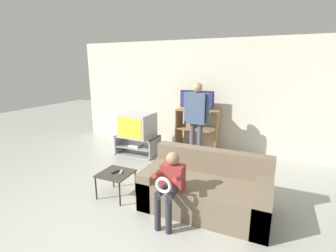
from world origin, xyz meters
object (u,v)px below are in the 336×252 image
object	(u,v)px
media_shelf	(198,130)
television_flat	(197,101)
person_seated_child	(170,182)
couch	(206,190)
tv_stand	(138,145)
snack_table	(116,175)
remote_control_black	(115,172)
television_main	(137,125)
person_standing_adult	(197,115)
remote_control_white	(121,172)

from	to	relation	value
media_shelf	television_flat	bearing A→B (deg)	-134.25
person_seated_child	couch	bearing A→B (deg)	56.44
tv_stand	media_shelf	xyz separation A→B (m)	(1.21, 0.74, 0.31)
tv_stand	snack_table	xyz separation A→B (m)	(0.67, -1.77, 0.14)
tv_stand	snack_table	world-z (taller)	tv_stand
snack_table	remote_control_black	world-z (taller)	remote_control_black
tv_stand	television_main	size ratio (longest dim) A/B	1.37
television_flat	media_shelf	bearing A→B (deg)	45.75
television_flat	person_standing_adult	world-z (taller)	person_standing_adult
snack_table	person_standing_adult	world-z (taller)	person_standing_adult
television_main	person_seated_child	world-z (taller)	television_main
television_main	remote_control_black	distance (m)	1.91
media_shelf	television_flat	distance (m)	0.71
tv_stand	couch	size ratio (longest dim) A/B	0.54
tv_stand	media_shelf	distance (m)	1.45
remote_control_white	person_seated_child	size ratio (longest dim) A/B	0.15
tv_stand	person_standing_adult	bearing A→B (deg)	3.73
media_shelf	remote_control_black	distance (m)	2.57
television_flat	remote_control_black	distance (m)	2.66
television_main	remote_control_white	xyz separation A→B (m)	(0.74, -1.74, -0.30)
tv_stand	person_standing_adult	xyz separation A→B (m)	(1.38, 0.09, 0.81)
television_main	snack_table	world-z (taller)	television_main
television_main	person_standing_adult	world-z (taller)	person_standing_adult
remote_control_black	person_standing_adult	world-z (taller)	person_standing_adult
media_shelf	snack_table	distance (m)	2.58
person_standing_adult	person_seated_child	xyz separation A→B (m)	(0.33, -2.12, -0.46)
television_main	remote_control_black	size ratio (longest dim) A/B	4.75
television_flat	person_seated_child	distance (m)	2.87
television_main	television_flat	size ratio (longest dim) A/B	0.86
tv_stand	snack_table	size ratio (longest dim) A/B	1.94
remote_control_black	media_shelf	bearing A→B (deg)	90.50
television_main	television_flat	distance (m)	1.47
television_main	remote_control_black	xyz separation A→B (m)	(0.65, -1.77, -0.30)
couch	person_seated_child	world-z (taller)	person_seated_child
remote_control_white	media_shelf	bearing A→B (deg)	56.19
television_flat	television_main	bearing A→B (deg)	-148.95
television_main	couch	distance (m)	2.58
media_shelf	person_standing_adult	bearing A→B (deg)	-75.54
television_main	couch	size ratio (longest dim) A/B	0.39
person_seated_child	television_main	bearing A→B (deg)	129.84
tv_stand	remote_control_white	bearing A→B (deg)	-66.75
tv_stand	media_shelf	world-z (taller)	media_shelf
television_main	media_shelf	world-z (taller)	media_shelf
television_main	television_flat	bearing A→B (deg)	31.05
television_main	media_shelf	distance (m)	1.42
person_seated_child	remote_control_white	bearing A→B (deg)	162.62
television_flat	couch	distance (m)	2.57
tv_stand	media_shelf	size ratio (longest dim) A/B	0.92
remote_control_black	remote_control_white	distance (m)	0.09
person_seated_child	remote_control_black	bearing A→B (deg)	165.63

